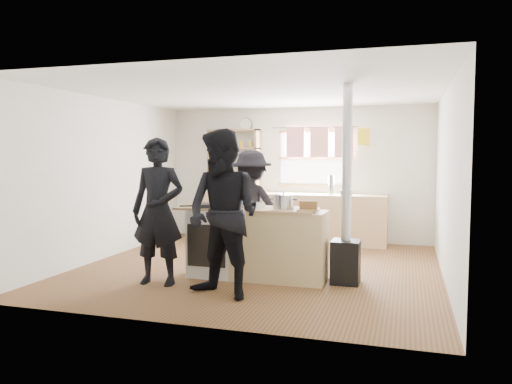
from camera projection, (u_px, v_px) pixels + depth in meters
ground at (259, 268)px, 7.15m from camera, size 5.00×5.00×0.01m
back_counter at (293, 218)px, 9.24m from camera, size 3.40×0.55×0.90m
shelving_unit at (234, 160)px, 9.62m from camera, size 1.00×0.28×1.20m
thermos at (331, 185)px, 8.98m from camera, size 0.10×0.10×0.33m
cooking_island at (257, 243)px, 6.55m from camera, size 1.97×0.64×0.93m
skillet_greens at (206, 205)px, 6.58m from camera, size 0.45×0.45×0.05m
roast_tray at (248, 205)px, 6.57m from camera, size 0.44×0.40×0.06m
stockpot_stove at (226, 200)px, 6.74m from camera, size 0.24×0.24×0.20m
stockpot_counter at (284, 202)px, 6.38m from camera, size 0.28×0.28×0.21m
bread_board at (308, 206)px, 6.20m from camera, size 0.30×0.23×0.12m
flue_heater at (346, 233)px, 6.26m from camera, size 0.35×0.35×2.50m
person_near_left at (158, 211)px, 6.21m from camera, size 0.70×0.48×1.84m
person_near_right at (223, 214)px, 5.62m from camera, size 1.11×0.98×1.92m
person_far at (251, 207)px, 7.45m from camera, size 1.11×0.67×1.69m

